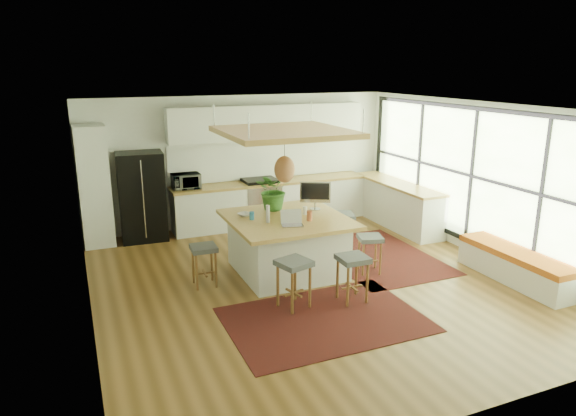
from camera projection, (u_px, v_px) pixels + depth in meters
name	position (u px, v px, depth m)	size (l,w,h in m)	color
floor	(312.00, 282.00, 8.16)	(7.00, 7.00, 0.00)	#573A18
ceiling	(314.00, 108.00, 7.43)	(7.00, 7.00, 0.00)	white
wall_back	(241.00, 161.00, 10.90)	(6.50, 6.50, 0.00)	silver
wall_front	(481.00, 288.00, 4.69)	(6.50, 6.50, 0.00)	silver
wall_left	(82.00, 224.00, 6.57)	(7.00, 7.00, 0.00)	silver
wall_right	(482.00, 181.00, 9.02)	(7.00, 7.00, 0.00)	silver
window_wall	(481.00, 178.00, 8.99)	(0.10, 6.20, 2.60)	black
pantry	(94.00, 187.00, 9.57)	(0.55, 0.60, 2.25)	silver
back_counter_base	(271.00, 203.00, 11.07)	(4.20, 0.60, 0.88)	silver
back_counter_top	(271.00, 182.00, 10.94)	(4.24, 0.64, 0.05)	olive
backsplash	(266.00, 159.00, 11.09)	(4.20, 0.02, 0.80)	white
upper_cabinets	(268.00, 122.00, 10.73)	(4.20, 0.34, 0.70)	silver
range	(260.00, 202.00, 10.96)	(0.76, 0.62, 1.00)	#A5A5AA
right_counter_base	(397.00, 205.00, 10.91)	(0.60, 2.50, 0.88)	silver
right_counter_top	(398.00, 184.00, 10.79)	(0.64, 2.54, 0.05)	olive
window_bench	(515.00, 266.00, 8.13)	(0.52, 2.00, 0.50)	silver
ceiling_panel	(284.00, 150.00, 7.85)	(1.86, 1.86, 0.80)	olive
rug_near	(325.00, 319.00, 6.94)	(2.60, 1.80, 0.01)	black
rug_right	(377.00, 256.00, 9.23)	(1.80, 2.60, 0.01)	black
fridge	(142.00, 193.00, 9.92)	(0.85, 0.67, 1.71)	black
island	(287.00, 245.00, 8.44)	(1.85, 1.85, 0.93)	olive
stool_near_left	(294.00, 284.00, 7.21)	(0.42, 0.42, 0.70)	#424649
stool_near_right	(352.00, 278.00, 7.41)	(0.41, 0.41, 0.69)	#424649
stool_right_front	(370.00, 252.00, 8.44)	(0.37, 0.37, 0.63)	#424649
stool_right_back	(340.00, 235.00, 9.28)	(0.45, 0.45, 0.76)	#424649
stool_left_side	(204.00, 264.00, 7.94)	(0.38, 0.38, 0.65)	#424649
laptop	(292.00, 218.00, 7.87)	(0.33, 0.35, 0.24)	#A5A5AA
monitor	(315.00, 195.00, 8.71)	(0.52, 0.19, 0.49)	#A5A5AA
microwave	(186.00, 180.00, 10.23)	(0.54, 0.30, 0.37)	#A5A5AA
island_plant	(274.00, 193.00, 8.72)	(0.64, 0.71, 0.55)	#1E4C19
island_bowl	(244.00, 215.00, 8.39)	(0.21, 0.21, 0.05)	white
island_bottle_0	(253.00, 214.00, 8.18)	(0.07, 0.07, 0.19)	teal
island_bottle_1	(267.00, 217.00, 8.01)	(0.07, 0.07, 0.19)	silver
island_bottle_2	(309.00, 215.00, 8.12)	(0.07, 0.07, 0.19)	#A95738
island_bottle_3	(306.00, 209.00, 8.47)	(0.07, 0.07, 0.19)	white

